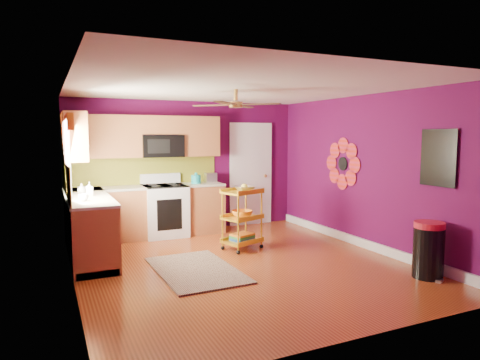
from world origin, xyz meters
name	(u,v)px	position (x,y,z in m)	size (l,w,h in m)	color
ground	(242,264)	(0.00, 0.00, 0.00)	(5.00, 5.00, 0.00)	maroon
room_envelope	(243,151)	(0.03, 0.00, 1.63)	(4.54, 5.04, 2.52)	#50093E
lower_cabinets	(124,220)	(-1.35, 1.82, 0.43)	(2.81, 2.31, 0.94)	brown
electric_range	(165,210)	(-0.55, 2.17, 0.48)	(0.76, 0.66, 1.13)	white
upper_cabinetry	(124,138)	(-1.24, 2.17, 1.80)	(2.80, 2.30, 1.26)	brown
left_window	(67,143)	(-2.22, 1.05, 1.74)	(0.08, 1.35, 1.08)	white
panel_door	(251,175)	(1.35, 2.47, 1.02)	(0.95, 0.11, 2.15)	white
right_wall_art	(381,161)	(2.23, -0.34, 1.44)	(0.04, 2.74, 1.04)	black
ceiling_fan	(236,104)	(0.00, 0.20, 2.29)	(1.01, 1.01, 0.26)	#BF8C3F
shag_rug	(196,270)	(-0.70, -0.02, 0.01)	(1.02, 1.66, 0.02)	black
rolling_cart	(243,216)	(0.36, 0.75, 0.55)	(0.70, 0.60, 1.07)	gold
trash_can	(428,250)	(1.96, -1.54, 0.37)	(0.51, 0.51, 0.74)	black
teal_kettle	(196,179)	(0.07, 2.19, 1.02)	(0.18, 0.18, 0.21)	teal
toaster	(211,178)	(0.40, 2.30, 1.03)	(0.22, 0.15, 0.18)	beige
soap_bottle_a	(89,189)	(-1.92, 1.33, 1.04)	(0.09, 0.10, 0.21)	#EA3F72
soap_bottle_b	(82,189)	(-2.01, 1.57, 1.02)	(0.12, 0.12, 0.16)	white
counter_dish	(85,189)	(-1.94, 1.99, 0.97)	(0.24, 0.24, 0.06)	white
counter_cup	(84,198)	(-2.05, 0.77, 0.99)	(0.13, 0.13, 0.10)	white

